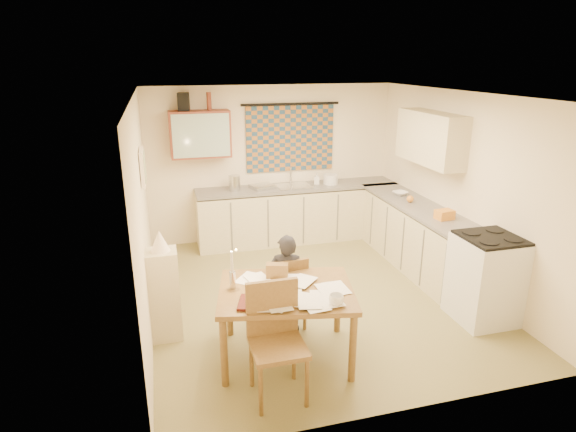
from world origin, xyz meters
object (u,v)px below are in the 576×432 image
object	(u,v)px
counter_back	(298,214)
chair_far	(286,305)
stove	(486,278)
dining_table	(286,323)
person	(286,283)
shelf_stand	(164,295)
counter_right	(422,240)

from	to	relation	value
counter_back	chair_far	world-z (taller)	counter_back
stove	chair_far	bearing A→B (deg)	169.08
dining_table	person	xyz separation A→B (m)	(0.14, 0.50, 0.18)
dining_table	shelf_stand	bearing A→B (deg)	160.88
shelf_stand	counter_back	bearing A→B (deg)	48.25
stove	shelf_stand	bearing A→B (deg)	170.97
chair_far	person	world-z (taller)	person
person	shelf_stand	bearing A→B (deg)	9.23
stove	dining_table	size ratio (longest dim) A/B	0.69
person	shelf_stand	world-z (taller)	person
stove	dining_table	xyz separation A→B (m)	(-2.39, -0.13, -0.13)
counter_right	chair_far	distance (m)	2.45
stove	dining_table	world-z (taller)	stove
stove	person	size ratio (longest dim) A/B	0.91
counter_right	dining_table	size ratio (longest dim) A/B	2.00
counter_right	chair_far	xyz separation A→B (m)	(-2.24, -0.96, -0.18)
counter_back	person	size ratio (longest dim) A/B	2.95
counter_back	counter_right	world-z (taller)	same
counter_back	dining_table	xyz separation A→B (m)	(-1.05, -3.16, -0.07)
counter_back	stove	xyz separation A→B (m)	(1.34, -3.03, 0.06)
counter_back	chair_far	size ratio (longest dim) A/B	3.82
stove	person	bearing A→B (deg)	170.54
stove	dining_table	bearing A→B (deg)	-176.98
shelf_stand	person	bearing A→B (deg)	-8.27
dining_table	person	bearing A→B (deg)	86.32
person	stove	bearing A→B (deg)	-171.96
dining_table	counter_right	bearing A→B (deg)	44.16
counter_back	counter_right	size ratio (longest dim) A/B	1.12
person	counter_right	bearing A→B (deg)	-138.20
counter_back	shelf_stand	bearing A→B (deg)	-131.75
counter_back	shelf_stand	world-z (taller)	shelf_stand
counter_right	dining_table	xyz separation A→B (m)	(-2.39, -1.52, -0.07)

